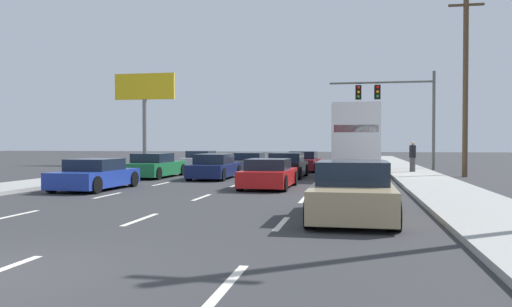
% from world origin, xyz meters
% --- Properties ---
extents(ground_plane, '(140.00, 140.00, 0.00)m').
position_xyz_m(ground_plane, '(0.00, 25.00, 0.00)').
color(ground_plane, '#333335').
extents(sidewalk_right, '(2.74, 80.00, 0.14)m').
position_xyz_m(sidewalk_right, '(8.32, 20.00, 0.07)').
color(sidewalk_right, '#9E9E99').
rests_on(sidewalk_right, ground_plane).
extents(sidewalk_left, '(2.74, 80.00, 0.14)m').
position_xyz_m(sidewalk_left, '(-8.32, 20.00, 0.07)').
color(sidewalk_left, '#9E9E99').
rests_on(sidewalk_left, ground_plane).
extents(lane_markings, '(6.94, 57.00, 0.01)m').
position_xyz_m(lane_markings, '(-0.00, 22.84, 0.00)').
color(lane_markings, silver).
rests_on(lane_markings, ground_plane).
extents(car_silver, '(1.86, 4.59, 1.28)m').
position_xyz_m(car_silver, '(-5.06, 27.06, 0.58)').
color(car_silver, '#B7BABF').
rests_on(car_silver, ground_plane).
extents(car_green, '(1.95, 4.58, 1.28)m').
position_xyz_m(car_green, '(-5.29, 19.25, 0.58)').
color(car_green, '#196B38').
rests_on(car_green, ground_plane).
extents(car_blue, '(2.06, 4.14, 1.20)m').
position_xyz_m(car_blue, '(-4.93, 12.28, 0.56)').
color(car_blue, '#1E389E').
rests_on(car_blue, ground_plane).
extents(car_gray, '(2.00, 4.31, 1.20)m').
position_xyz_m(car_gray, '(-1.46, 25.54, 0.55)').
color(car_gray, slate).
rests_on(car_gray, ground_plane).
extents(car_navy, '(1.89, 4.33, 1.26)m').
position_xyz_m(car_navy, '(-1.93, 18.89, 0.58)').
color(car_navy, '#141E4C').
rests_on(car_navy, ground_plane).
extents(car_maroon, '(2.03, 4.56, 1.28)m').
position_xyz_m(car_maroon, '(1.82, 26.57, 0.58)').
color(car_maroon, maroon).
rests_on(car_maroon, ground_plane).
extents(car_black, '(1.98, 4.15, 1.30)m').
position_xyz_m(car_black, '(1.53, 20.52, 0.60)').
color(car_black, black).
rests_on(car_black, ground_plane).
extents(car_red, '(1.96, 4.06, 1.18)m').
position_xyz_m(car_red, '(1.63, 14.18, 0.55)').
color(car_red, red).
rests_on(car_red, ground_plane).
extents(box_truck, '(2.67, 8.43, 3.78)m').
position_xyz_m(box_truck, '(5.18, 22.62, 2.12)').
color(box_truck, white).
rests_on(box_truck, ground_plane).
extents(car_white, '(2.06, 4.10, 1.15)m').
position_xyz_m(car_white, '(5.33, 14.18, 0.53)').
color(car_white, white).
rests_on(car_white, ground_plane).
extents(car_tan, '(2.01, 4.50, 1.39)m').
position_xyz_m(car_tan, '(4.97, 6.50, 0.62)').
color(car_tan, tan).
rests_on(car_tan, ground_plane).
extents(traffic_signal_mast, '(6.97, 0.69, 6.59)m').
position_xyz_m(traffic_signal_mast, '(7.34, 29.47, 4.76)').
color(traffic_signal_mast, '#595B56').
rests_on(traffic_signal_mast, ground_plane).
extents(utility_pole_mid, '(1.80, 0.28, 9.72)m').
position_xyz_m(utility_pole_mid, '(10.81, 22.71, 5.00)').
color(utility_pole_mid, brown).
rests_on(utility_pole_mid, ground_plane).
extents(roadside_billboard, '(5.23, 0.36, 7.60)m').
position_xyz_m(roadside_billboard, '(-12.20, 34.11, 5.62)').
color(roadside_billboard, slate).
rests_on(roadside_billboard, ground_plane).
extents(pedestrian_mid_block, '(0.38, 0.38, 1.76)m').
position_xyz_m(pedestrian_mid_block, '(8.36, 24.86, 1.02)').
color(pedestrian_mid_block, '#3F3F42').
rests_on(pedestrian_mid_block, sidewalk_right).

